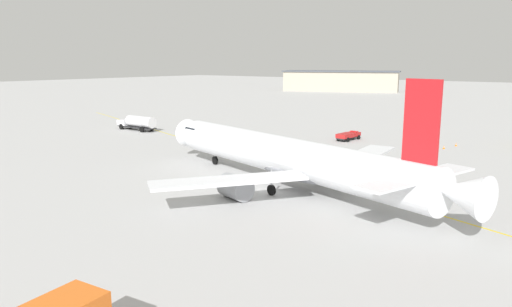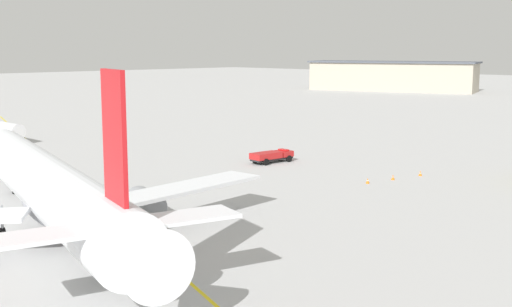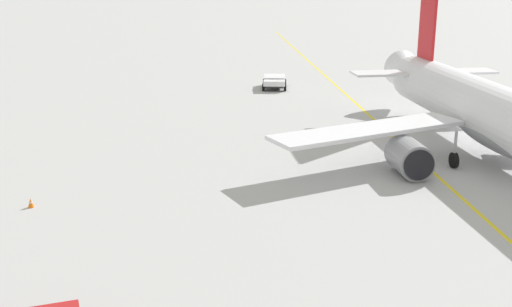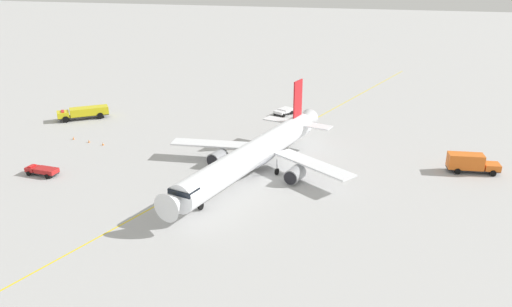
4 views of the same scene
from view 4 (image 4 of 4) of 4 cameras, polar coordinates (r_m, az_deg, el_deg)
name	(u,v)px [view 4 (image 4 of 4)]	position (r m, az deg, el deg)	size (l,w,h in m)	color
ground_plane	(265,176)	(81.46, 0.98, -2.57)	(600.00, 600.00, 0.00)	#B2B2B2
airliner_main	(254,155)	(81.34, -0.24, -0.16)	(42.99, 32.31, 12.16)	white
fire_tender_truck	(84,112)	(116.47, -18.63, 4.40)	(8.44, 10.06, 2.50)	#232326
catering_truck_truck	(470,163)	(89.39, 22.75, -0.94)	(3.40, 8.32, 3.10)	#232326
ops_pickup_truck	(42,170)	(88.51, -22.76, -1.75)	(2.49, 5.48, 1.41)	#232326
pushback_tug_truck	(284,111)	(113.92, 3.12, 4.74)	(5.06, 4.10, 1.30)	#232326
taxiway_centreline	(233,164)	(86.44, -2.62, -1.16)	(172.49, 57.23, 0.01)	yellow
safety_cone_near	(103,144)	(99.11, -16.71, 1.05)	(0.36, 0.36, 0.55)	orange
safety_cone_mid	(89,141)	(101.40, -18.14, 1.33)	(0.36, 0.36, 0.55)	orange
safety_cone_far	(73,138)	(104.09, -19.70, 1.64)	(0.36, 0.36, 0.55)	orange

